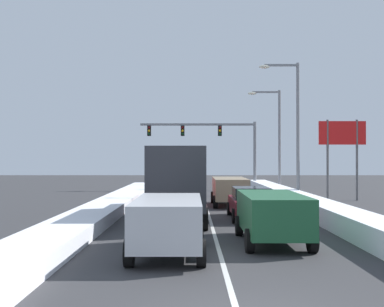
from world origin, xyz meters
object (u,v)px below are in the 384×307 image
(suv_tan_right_lane_third, at_px, (229,189))
(sedan_maroon_right_lane_second, at_px, (249,203))
(street_lamp_right_near, at_px, (292,120))
(roadside_sign_right, at_px, (341,141))
(suv_green_right_lane_nearest, at_px, (271,213))
(street_lamp_right_mid, at_px, (274,132))
(suv_silver_center_lane_nearest, at_px, (167,221))
(suv_red_center_lane_third, at_px, (180,189))
(box_truck_center_lane_second, at_px, (177,180))
(traffic_light_gantry, at_px, (213,138))

(suv_tan_right_lane_third, bearing_deg, sedan_maroon_right_lane_second, -85.86)
(street_lamp_right_near, height_order, roadside_sign_right, street_lamp_right_near)
(suv_green_right_lane_nearest, height_order, street_lamp_right_mid, street_lamp_right_mid)
(suv_silver_center_lane_nearest, relative_size, suv_red_center_lane_third, 1.00)
(suv_tan_right_lane_third, bearing_deg, street_lamp_right_near, 29.10)
(suv_red_center_lane_third, bearing_deg, box_truck_center_lane_second, -89.72)
(suv_green_right_lane_nearest, xyz_separation_m, sedan_maroon_right_lane_second, (0.07, 6.70, -0.25))
(suv_red_center_lane_third, relative_size, street_lamp_right_near, 0.54)
(suv_green_right_lane_nearest, xyz_separation_m, box_truck_center_lane_second, (-3.34, 5.40, 0.88))
(suv_tan_right_lane_third, height_order, box_truck_center_lane_second, box_truck_center_lane_second)
(sedan_maroon_right_lane_second, bearing_deg, traffic_light_gantry, 91.98)
(suv_tan_right_lane_third, bearing_deg, traffic_light_gantry, 91.02)
(street_lamp_right_mid, distance_m, roadside_sign_right, 7.12)
(suv_green_right_lane_nearest, height_order, box_truck_center_lane_second, box_truck_center_lane_second)
(suv_green_right_lane_nearest, height_order, street_lamp_right_near, street_lamp_right_near)
(suv_tan_right_lane_third, relative_size, traffic_light_gantry, 0.46)
(suv_red_center_lane_third, height_order, traffic_light_gantry, traffic_light_gantry)
(suv_red_center_lane_third, bearing_deg, sedan_maroon_right_lane_second, -63.36)
(sedan_maroon_right_lane_second, xyz_separation_m, street_lamp_right_near, (3.85, 9.10, 4.63))
(suv_tan_right_lane_third, xyz_separation_m, roadside_sign_right, (7.94, 3.62, 3.00))
(suv_red_center_lane_third, height_order, roadside_sign_right, roadside_sign_right)
(suv_silver_center_lane_nearest, bearing_deg, suv_green_right_lane_nearest, 30.01)
(suv_green_right_lane_nearest, bearing_deg, box_truck_center_lane_second, 121.72)
(street_lamp_right_mid, bearing_deg, suv_red_center_lane_third, -127.64)
(street_lamp_right_near, relative_size, street_lamp_right_mid, 1.10)
(suv_green_right_lane_nearest, bearing_deg, street_lamp_right_mid, 80.26)
(street_lamp_right_mid, bearing_deg, roadside_sign_right, -59.72)
(traffic_light_gantry, distance_m, street_lamp_right_mid, 7.18)
(suv_tan_right_lane_third, distance_m, street_lamp_right_mid, 11.37)
(box_truck_center_lane_second, relative_size, suv_red_center_lane_third, 1.47)
(sedan_maroon_right_lane_second, xyz_separation_m, roadside_sign_right, (7.46, 10.31, 3.25))
(suv_tan_right_lane_third, height_order, suv_silver_center_lane_nearest, same)
(suv_tan_right_lane_third, relative_size, roadside_sign_right, 0.89)
(suv_tan_right_lane_third, height_order, roadside_sign_right, roadside_sign_right)
(suv_red_center_lane_third, bearing_deg, suv_green_right_lane_nearest, -76.02)
(sedan_maroon_right_lane_second, bearing_deg, roadside_sign_right, 54.13)
(sedan_maroon_right_lane_second, height_order, suv_tan_right_lane_third, suv_tan_right_lane_third)
(suv_silver_center_lane_nearest, relative_size, box_truck_center_lane_second, 0.68)
(street_lamp_right_near, distance_m, roadside_sign_right, 4.05)
(suv_silver_center_lane_nearest, xyz_separation_m, street_lamp_right_mid, (7.39, 25.08, 3.96))
(suv_silver_center_lane_nearest, height_order, traffic_light_gantry, traffic_light_gantry)
(suv_tan_right_lane_third, distance_m, roadside_sign_right, 9.23)
(suv_green_right_lane_nearest, relative_size, suv_tan_right_lane_third, 1.00)
(suv_silver_center_lane_nearest, distance_m, roadside_sign_right, 22.12)
(street_lamp_right_mid, relative_size, roadside_sign_right, 1.52)
(street_lamp_right_near, xyz_separation_m, street_lamp_right_mid, (0.05, 7.30, -0.42))
(street_lamp_right_near, relative_size, roadside_sign_right, 1.66)
(box_truck_center_lane_second, xyz_separation_m, street_lamp_right_near, (7.26, 10.40, 3.50))
(suv_silver_center_lane_nearest, distance_m, traffic_light_gantry, 30.89)
(traffic_light_gantry, bearing_deg, suv_tan_right_lane_third, -88.98)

